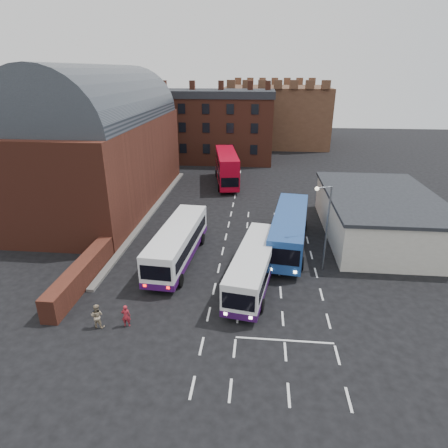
# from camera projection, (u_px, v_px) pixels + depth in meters

# --- Properties ---
(ground) EXTENTS (180.00, 180.00, 0.00)m
(ground) POSITION_uv_depth(u_px,v_px,m) (210.00, 307.00, 26.19)
(ground) COLOR black
(railway_station) EXTENTS (12.00, 28.00, 16.00)m
(railway_station) POSITION_uv_depth(u_px,v_px,m) (102.00, 141.00, 43.97)
(railway_station) COLOR #602B1E
(railway_station) RESTS_ON ground
(forecourt_wall) EXTENTS (1.20, 10.00, 1.80)m
(forecourt_wall) POSITION_uv_depth(u_px,v_px,m) (81.00, 274.00, 28.60)
(forecourt_wall) COLOR #602B1E
(forecourt_wall) RESTS_ON ground
(cream_building) EXTENTS (10.40, 16.40, 4.25)m
(cream_building) POSITION_uv_depth(u_px,v_px,m) (379.00, 215.00, 36.90)
(cream_building) COLOR beige
(cream_building) RESTS_ON ground
(brick_terrace) EXTENTS (22.00, 10.00, 11.00)m
(brick_terrace) POSITION_uv_depth(u_px,v_px,m) (210.00, 129.00, 66.94)
(brick_terrace) COLOR brown
(brick_terrace) RESTS_ON ground
(castle_keep) EXTENTS (22.00, 22.00, 12.00)m
(castle_keep) POSITION_uv_depth(u_px,v_px,m) (275.00, 115.00, 84.07)
(castle_keep) COLOR brown
(castle_keep) RESTS_ON ground
(bus_white_outbound) EXTENTS (3.47, 11.57, 3.12)m
(bus_white_outbound) POSITION_uv_depth(u_px,v_px,m) (178.00, 241.00, 31.90)
(bus_white_outbound) COLOR white
(bus_white_outbound) RESTS_ON ground
(bus_white_inbound) EXTENTS (4.13, 10.96, 2.92)m
(bus_white_inbound) POSITION_uv_depth(u_px,v_px,m) (254.00, 264.00, 28.40)
(bus_white_inbound) COLOR white
(bus_white_inbound) RESTS_ON ground
(bus_blue) EXTENTS (4.42, 12.55, 3.35)m
(bus_blue) POSITION_uv_depth(u_px,v_px,m) (289.00, 228.00, 34.20)
(bus_blue) COLOR navy
(bus_blue) RESTS_ON ground
(bus_red_double) EXTENTS (4.44, 11.77, 4.60)m
(bus_red_double) POSITION_uv_depth(u_px,v_px,m) (227.00, 167.00, 53.50)
(bus_red_double) COLOR #B1061D
(bus_red_double) RESTS_ON ground
(street_lamp) EXTENTS (1.39, 0.71, 7.29)m
(street_lamp) POSITION_uv_depth(u_px,v_px,m) (325.00, 221.00, 29.38)
(street_lamp) COLOR #585D62
(street_lamp) RESTS_ON ground
(pedestrian_red) EXTENTS (0.62, 0.46, 1.57)m
(pedestrian_red) POSITION_uv_depth(u_px,v_px,m) (126.00, 316.00, 23.99)
(pedestrian_red) COLOR maroon
(pedestrian_red) RESTS_ON ground
(pedestrian_beige) EXTENTS (0.84, 0.67, 1.68)m
(pedestrian_beige) POSITION_uv_depth(u_px,v_px,m) (97.00, 316.00, 23.89)
(pedestrian_beige) COLOR tan
(pedestrian_beige) RESTS_ON ground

